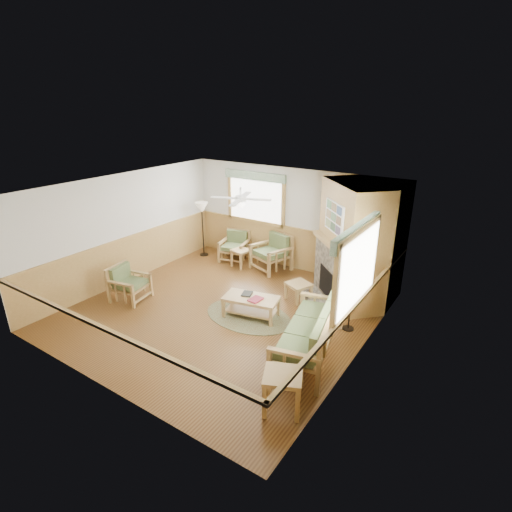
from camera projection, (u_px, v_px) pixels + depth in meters
The scene contains 24 objects.
floor at pixel (223, 311), 8.71m from camera, with size 6.00×6.00×0.01m, color brown.
ceiling at pixel (219, 188), 7.72m from camera, with size 6.00×6.00×0.01m, color white.
wall_back at pixel (291, 219), 10.54m from camera, with size 6.00×0.02×2.70m, color silver.
wall_front at pixel (95, 314), 5.89m from camera, with size 6.00×0.02×2.70m, color silver.
wall_left at pixel (124, 229), 9.75m from camera, with size 0.02×6.00×2.70m, color silver.
wall_right at pixel (362, 289), 6.67m from camera, with size 0.02×6.00×2.70m, color silver.
wainscot at pixel (222, 288), 8.51m from camera, with size 6.00×6.00×1.10m, color #AC8546, non-canonical shape.
fireplace at pixel (352, 244), 8.75m from camera, with size 2.20×2.20×2.70m, color #AC8546, non-canonical shape.
window_back at pixel (256, 171), 10.64m from camera, with size 1.90×0.16×1.50m, color white, non-canonical shape.
window_right at pixel (363, 224), 6.11m from camera, with size 0.16×1.90×1.50m, color white, non-canonical shape.
ceiling_fan at pixel (241, 190), 7.81m from camera, with size 1.24×1.24×0.36m, color white, non-canonical shape.
sofa at pixel (309, 330), 7.08m from camera, with size 0.87×2.12×0.98m, color #A6834D, non-canonical shape.
armchair_back_left at pixel (234, 246), 11.34m from camera, with size 0.73×0.73×0.82m, color #A6834D, non-canonical shape.
armchair_back_right at pixel (271, 252), 10.69m from camera, with size 0.86×0.86×0.97m, color #A6834D, non-canonical shape.
armchair_left at pixel (130, 283), 9.08m from camera, with size 0.72×0.72×0.81m, color #A6834D, non-canonical shape.
coffee_table at pixel (251, 307), 8.41m from camera, with size 1.14×0.57×0.46m, color #A6834D, non-canonical shape.
end_table_chairs at pixel (241, 258), 10.95m from camera, with size 0.44×0.42×0.49m, color #A6834D, non-canonical shape.
end_table_sofa at pixel (282, 392), 5.85m from camera, with size 0.56×0.54×0.62m, color #A6834D, non-canonical shape.
footstool at pixel (298, 292), 9.12m from camera, with size 0.48×0.48×0.42m, color #A6834D, non-canonical shape.
braided_rug at pixel (248, 316), 8.51m from camera, with size 1.96×1.96×0.01m, color brown.
floor_lamp_left at pixel (203, 229), 11.56m from camera, with size 0.37×0.37×1.60m, color black, non-canonical shape.
floor_lamp_right at pixel (351, 296), 7.76m from camera, with size 0.34×0.34×1.47m, color black, non-canonical shape.
book_red at pixel (256, 299), 8.20m from camera, with size 0.22×0.30×0.03m, color maroon.
book_dark at pixel (247, 293), 8.45m from camera, with size 0.20×0.27×0.03m, color black.
Camera 1 is at (4.83, -6.00, 4.31)m, focal length 28.00 mm.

